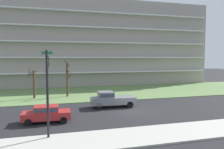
{
  "coord_description": "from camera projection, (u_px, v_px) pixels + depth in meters",
  "views": [
    {
      "loc": [
        -9.18,
        -23.45,
        6.08
      ],
      "look_at": [
        -0.96,
        6.0,
        3.74
      ],
      "focal_mm": 35.7,
      "sensor_mm": 36.0,
      "label": 1
    }
  ],
  "objects": [
    {
      "name": "tree_left",
      "position": [
        67.0,
        79.0,
        34.28
      ],
      "size": [
        1.04,
        1.04,
        5.73
      ],
      "color": "#4C3828",
      "rests_on": "ground"
    },
    {
      "name": "apartment_building",
      "position": [
        90.0,
        44.0,
        52.4
      ],
      "size": [
        53.13,
        14.54,
        18.33
      ],
      "color": "#9E938C",
      "rests_on": "ground"
    },
    {
      "name": "traffic_signal_mast",
      "position": [
        47.0,
        78.0,
        17.59
      ],
      "size": [
        0.9,
        4.39,
        6.61
      ],
      "color": "black",
      "rests_on": "ground"
    },
    {
      "name": "tree_far_left",
      "position": [
        34.0,
        83.0,
        32.79
      ],
      "size": [
        1.18,
        1.38,
        4.84
      ],
      "color": "#4C3828",
      "rests_on": "ground"
    },
    {
      "name": "sedan_red_center_left",
      "position": [
        47.0,
        113.0,
        20.89
      ],
      "size": [
        4.47,
        1.97,
        1.57
      ],
      "rotation": [
        0.0,
        0.0,
        -0.04
      ],
      "color": "#B22828",
      "rests_on": "ground"
    },
    {
      "name": "pickup_gray_near_left",
      "position": [
        111.0,
        99.0,
        27.23
      ],
      "size": [
        5.49,
        2.25,
        1.95
      ],
      "rotation": [
        0.0,
        0.0,
        3.09
      ],
      "color": "slate",
      "rests_on": "ground"
    },
    {
      "name": "grass_lawn_strip",
      "position": [
        105.0,
        92.0,
        38.89
      ],
      "size": [
        80.0,
        16.0,
        0.08
      ],
      "primitive_type": "cube",
      "color": "#66844C",
      "rests_on": "ground"
    },
    {
      "name": "sidewalk_curb_near",
      "position": [
        171.0,
        133.0,
        17.76
      ],
      "size": [
        80.0,
        4.0,
        0.15
      ],
      "primitive_type": "cube",
      "color": "#BCB7AD",
      "rests_on": "ground"
    },
    {
      "name": "ground",
      "position": [
        134.0,
        111.0,
        25.45
      ],
      "size": [
        160.0,
        160.0,
        0.0
      ],
      "primitive_type": "plane",
      "color": "#232326"
    }
  ]
}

